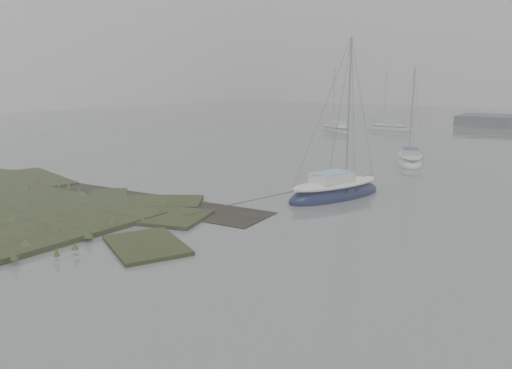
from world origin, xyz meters
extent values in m
plane|color=slate|center=(0.00, 30.00, 0.00)|extent=(160.00, 160.00, 0.00)
ellipsoid|color=#0E1337|center=(2.44, 10.99, 0.11)|extent=(3.84, 6.68, 1.54)
ellipsoid|color=white|center=(2.44, 10.99, 0.73)|extent=(3.20, 5.78, 0.44)
cube|color=white|center=(2.36, 10.73, 1.11)|extent=(1.93, 2.48, 0.45)
cube|color=#8AB0E0|center=(2.36, 10.73, 1.36)|extent=(1.80, 2.28, 0.07)
cylinder|color=#939399|center=(2.68, 11.78, 4.67)|extent=(0.10, 0.10, 7.26)
cylinder|color=#939399|center=(2.31, 10.56, 1.36)|extent=(0.82, 2.45, 0.08)
ellipsoid|color=white|center=(1.90, 24.08, 0.09)|extent=(3.81, 5.71, 1.32)
ellipsoid|color=silver|center=(1.90, 24.08, 0.62)|extent=(3.21, 4.93, 0.37)
cube|color=silver|center=(1.99, 23.86, 0.95)|extent=(1.82, 2.18, 0.39)
cube|color=#1A214A|center=(1.99, 23.86, 1.17)|extent=(1.68, 2.01, 0.06)
cylinder|color=#939399|center=(1.62, 24.72, 4.01)|extent=(0.09, 0.09, 6.23)
cylinder|color=#939399|center=(2.05, 23.72, 1.17)|extent=(0.93, 2.03, 0.07)
ellipsoid|color=#A8AEB2|center=(-13.18, 41.47, 0.10)|extent=(5.92, 4.88, 1.42)
ellipsoid|color=white|center=(-13.18, 41.47, 0.67)|extent=(5.08, 4.14, 0.40)
cube|color=white|center=(-12.97, 41.33, 1.02)|extent=(2.36, 2.16, 0.42)
cube|color=#AAAEB4|center=(-12.97, 41.33, 1.25)|extent=(2.18, 2.00, 0.07)
cylinder|color=#939399|center=(-13.80, 41.89, 4.30)|extent=(0.09, 0.09, 6.69)
cylinder|color=#939399|center=(-12.83, 41.23, 1.25)|extent=(1.98, 1.38, 0.08)
ellipsoid|color=silver|center=(-8.71, 47.01, 0.09)|extent=(5.47, 1.80, 1.33)
ellipsoid|color=silver|center=(-8.71, 47.01, 0.62)|extent=(4.76, 1.44, 0.37)
cube|color=silver|center=(-8.48, 47.01, 0.95)|extent=(1.88, 1.17, 0.39)
cube|color=#ADB1B8|center=(-8.48, 47.01, 1.17)|extent=(1.72, 1.10, 0.06)
cylinder|color=#939399|center=(-9.41, 47.01, 4.02)|extent=(0.09, 0.09, 6.24)
cylinder|color=#939399|center=(-8.32, 47.01, 1.17)|extent=(2.19, 0.07, 0.07)
camera|label=1|loc=(14.33, -12.47, 6.16)|focal=35.00mm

